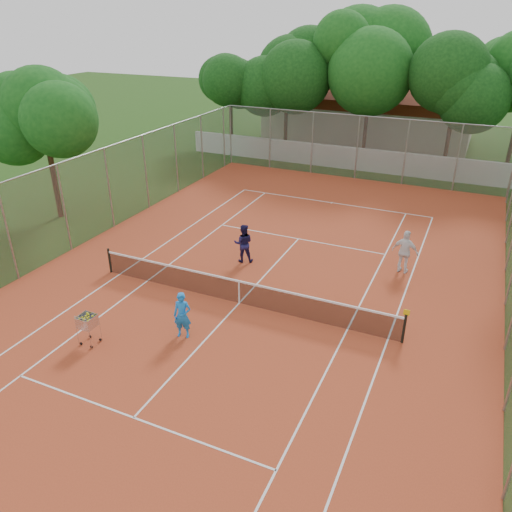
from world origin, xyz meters
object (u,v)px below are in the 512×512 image
at_px(clubhouse, 369,111).
at_px(player_far_left, 243,243).
at_px(ball_hopper, 88,329).
at_px(player_near, 182,315).
at_px(tennis_net, 239,292).
at_px(player_far_right, 405,252).

xyz_separation_m(clubhouse, player_far_left, (0.64, -25.80, -1.33)).
relative_size(clubhouse, ball_hopper, 14.32).
height_order(clubhouse, ball_hopper, clubhouse).
bearing_deg(player_near, tennis_net, 59.07).
xyz_separation_m(player_far_left, ball_hopper, (-1.95, -7.45, -0.28)).
height_order(player_far_left, ball_hopper, player_far_left).
distance_m(player_far_left, player_far_right, 6.70).
bearing_deg(tennis_net, player_far_left, 113.06).
distance_m(clubhouse, player_near, 31.69).
bearing_deg(ball_hopper, player_far_left, 94.19).
bearing_deg(player_far_right, ball_hopper, 57.10).
height_order(tennis_net, ball_hopper, ball_hopper).
xyz_separation_m(player_near, ball_hopper, (-2.55, -1.61, -0.24)).
bearing_deg(player_far_right, player_near, 61.91).
height_order(player_near, player_far_right, player_far_right).
height_order(player_near, ball_hopper, player_near).
xyz_separation_m(clubhouse, ball_hopper, (-1.32, -33.25, -1.61)).
bearing_deg(tennis_net, player_near, -106.22).
xyz_separation_m(player_near, player_far_left, (-0.60, 5.84, 0.04)).
xyz_separation_m(tennis_net, player_far_right, (5.09, 5.02, 0.43)).
distance_m(tennis_net, player_far_left, 3.50).
bearing_deg(ball_hopper, clubhouse, 106.62).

